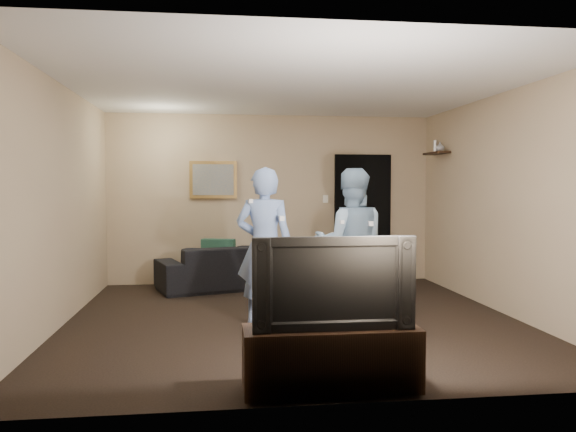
{
  "coord_description": "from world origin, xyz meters",
  "views": [
    {
      "loc": [
        -0.84,
        -6.2,
        1.49
      ],
      "look_at": [
        -0.02,
        0.3,
        1.15
      ],
      "focal_mm": 35.0,
      "sensor_mm": 36.0,
      "label": 1
    }
  ],
  "objects": [
    {
      "name": "wall_back",
      "position": [
        0.0,
        2.5,
        1.3
      ],
      "size": [
        5.0,
        0.04,
        2.6
      ],
      "primitive_type": "cube",
      "color": "tan",
      "rests_on": "ground"
    },
    {
      "name": "tv_console",
      "position": [
        -0.03,
        -2.27,
        0.25
      ],
      "size": [
        1.28,
        0.41,
        0.46
      ],
      "primitive_type": "cube",
      "rotation": [
        0.0,
        0.0,
        -0.0
      ],
      "color": "black",
      "rests_on": "ground"
    },
    {
      "name": "wall_right",
      "position": [
        2.5,
        0.0,
        1.3
      ],
      "size": [
        0.04,
        5.0,
        2.6
      ],
      "primitive_type": "cube",
      "color": "tan",
      "rests_on": "ground"
    },
    {
      "name": "wall_left",
      "position": [
        -2.5,
        0.0,
        1.3
      ],
      "size": [
        0.04,
        5.0,
        2.6
      ],
      "primitive_type": "cube",
      "color": "tan",
      "rests_on": "ground"
    },
    {
      "name": "wall_shelf",
      "position": [
        2.39,
        1.8,
        1.99
      ],
      "size": [
        0.2,
        0.6,
        0.03
      ],
      "primitive_type": "cube",
      "color": "black",
      "rests_on": "wall_right"
    },
    {
      "name": "wall_front",
      "position": [
        0.0,
        -2.5,
        1.3
      ],
      "size": [
        5.0,
        0.04,
        2.6
      ],
      "primitive_type": "cube",
      "color": "tan",
      "rests_on": "ground"
    },
    {
      "name": "wii_player_left",
      "position": [
        -0.34,
        -0.25,
        0.85
      ],
      "size": [
        0.7,
        0.57,
        1.7
      ],
      "color": "#7998D2",
      "rests_on": "ground"
    },
    {
      "name": "doorway",
      "position": [
        1.45,
        2.47,
        1.0
      ],
      "size": [
        0.9,
        0.06,
        2.0
      ],
      "primitive_type": "cube",
      "color": "black",
      "rests_on": "ground"
    },
    {
      "name": "throw_pillow",
      "position": [
        -0.83,
        2.07,
        0.48
      ],
      "size": [
        0.51,
        0.29,
        0.49
      ],
      "primitive_type": "cube",
      "rotation": [
        0.0,
        0.0,
        -0.29
      ],
      "color": "#164335",
      "rests_on": "sofa"
    },
    {
      "name": "sofa",
      "position": [
        -0.6,
        2.07,
        0.32
      ],
      "size": [
        2.35,
        1.47,
        0.64
      ],
      "primitive_type": "imported",
      "rotation": [
        0.0,
        0.0,
        3.44
      ],
      "color": "black",
      "rests_on": "ground"
    },
    {
      "name": "painting_canvas",
      "position": [
        -0.9,
        2.45,
        1.6
      ],
      "size": [
        0.62,
        0.01,
        0.47
      ],
      "primitive_type": "cube",
      "color": "slate",
      "rests_on": "painting_frame"
    },
    {
      "name": "television",
      "position": [
        -0.03,
        -2.27,
        0.81
      ],
      "size": [
        1.16,
        0.15,
        0.67
      ],
      "primitive_type": "imported",
      "rotation": [
        0.0,
        0.0,
        -0.0
      ],
      "color": "black",
      "rests_on": "tv_console"
    },
    {
      "name": "painting_frame",
      "position": [
        -0.9,
        2.48,
        1.6
      ],
      "size": [
        0.72,
        0.05,
        0.57
      ],
      "primitive_type": "cube",
      "color": "olive",
      "rests_on": "wall_back"
    },
    {
      "name": "light_switch",
      "position": [
        0.85,
        2.48,
        1.3
      ],
      "size": [
        0.08,
        0.02,
        0.12
      ],
      "primitive_type": "cube",
      "color": "silver",
      "rests_on": "wall_back"
    },
    {
      "name": "wii_player_right",
      "position": [
        0.65,
        -0.08,
        0.85
      ],
      "size": [
        0.92,
        0.77,
        1.7
      ],
      "color": "#84A5C1",
      "rests_on": "ground"
    },
    {
      "name": "shelf_figurine",
      "position": [
        2.39,
        1.85,
        2.09
      ],
      "size": [
        0.06,
        0.06,
        0.18
      ],
      "primitive_type": "cylinder",
      "color": "silver",
      "rests_on": "wall_shelf"
    },
    {
      "name": "ground",
      "position": [
        0.0,
        0.0,
        0.0
      ],
      "size": [
        5.0,
        5.0,
        0.0
      ],
      "primitive_type": "plane",
      "color": "black",
      "rests_on": "ground"
    },
    {
      "name": "shelf_vase",
      "position": [
        2.39,
        1.67,
        2.07
      ],
      "size": [
        0.16,
        0.16,
        0.14
      ],
      "primitive_type": "imported",
      "rotation": [
        0.0,
        0.0,
        -0.22
      ],
      "color": "#A2A2A6",
      "rests_on": "wall_shelf"
    },
    {
      "name": "ceiling",
      "position": [
        0.0,
        0.0,
        2.6
      ],
      "size": [
        5.0,
        5.0,
        0.04
      ],
      "primitive_type": "cube",
      "color": "silver",
      "rests_on": "wall_back"
    }
  ]
}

